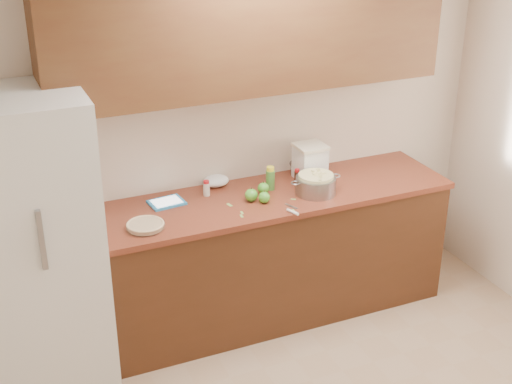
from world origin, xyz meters
name	(u,v)px	position (x,y,z in m)	size (l,w,h in m)	color
room_shell	(387,245)	(0.00, 0.00, 1.30)	(3.60, 3.60, 3.60)	tan
counter_run	(259,257)	(0.00, 1.48, 0.46)	(2.64, 0.68, 0.92)	#492614
upper_cabinets	(250,36)	(0.00, 1.63, 1.95)	(2.60, 0.34, 0.70)	#56361A
fridge	(37,243)	(-1.44, 1.44, 0.90)	(0.70, 0.70, 1.80)	silver
pie	(145,226)	(-0.82, 1.33, 0.94)	(0.24, 0.24, 0.04)	silver
colander	(316,184)	(0.36, 1.37, 0.98)	(0.36, 0.27, 0.13)	gray
flour_canister	(310,162)	(0.44, 1.60, 1.05)	(0.21, 0.21, 0.25)	white
tablet	(167,202)	(-0.60, 1.61, 0.93)	(0.24, 0.19, 0.02)	#2988C9
paring_knife	(292,211)	(0.09, 1.17, 0.93)	(0.09, 0.19, 0.02)	gray
lemon_bottle	(270,179)	(0.11, 1.55, 1.00)	(0.06, 0.06, 0.16)	#4C8C38
cinnamon_shaker	(206,188)	(-0.32, 1.62, 0.97)	(0.04, 0.04, 0.11)	beige
vanilla_bottle	(297,177)	(0.31, 1.56, 0.97)	(0.04, 0.04, 0.11)	black
mixing_bowl	(305,168)	(0.45, 1.69, 0.96)	(0.22, 0.22, 0.08)	silver
paper_towel	(216,181)	(-0.21, 1.75, 0.96)	(0.18, 0.15, 0.07)	white
apple_left	(251,195)	(-0.08, 1.43, 0.96)	(0.08, 0.08, 0.10)	green
apple_center	(263,188)	(0.04, 1.50, 0.96)	(0.08, 0.08, 0.09)	green
apple_front	(264,197)	(-0.01, 1.37, 0.96)	(0.08, 0.08, 0.09)	green
peel_a	(300,196)	(0.24, 1.36, 0.92)	(0.04, 0.02, 0.00)	#93C05D
peel_b	(242,216)	(-0.22, 1.25, 0.92)	(0.04, 0.02, 0.00)	#93C05D
peel_c	(293,199)	(0.18, 1.34, 0.92)	(0.03, 0.01, 0.00)	#93C05D
peel_d	(293,211)	(0.11, 1.19, 0.92)	(0.04, 0.01, 0.00)	#93C05D
peel_e	(242,213)	(-0.20, 1.29, 0.92)	(0.04, 0.01, 0.00)	#93C05D
peel_f	(229,205)	(-0.23, 1.43, 0.92)	(0.05, 0.02, 0.00)	#93C05D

